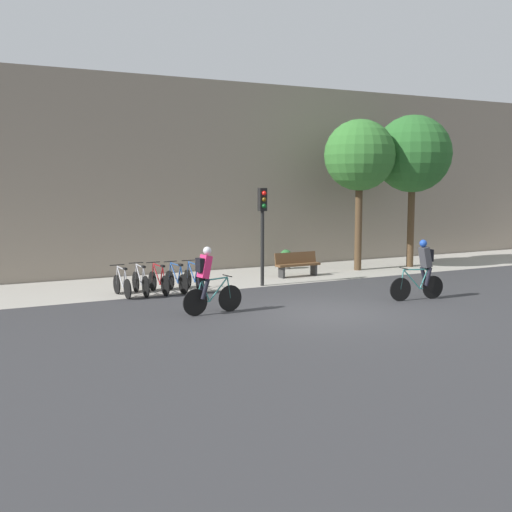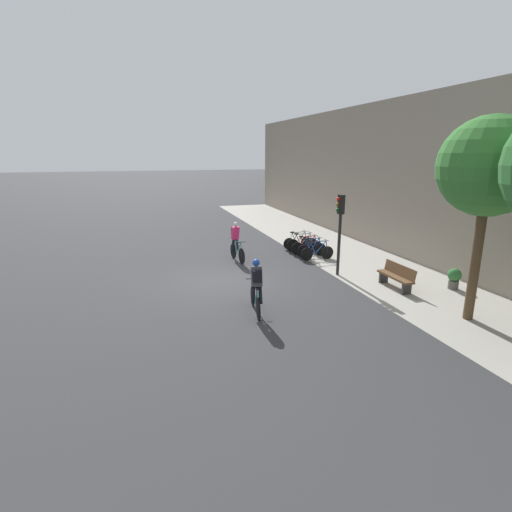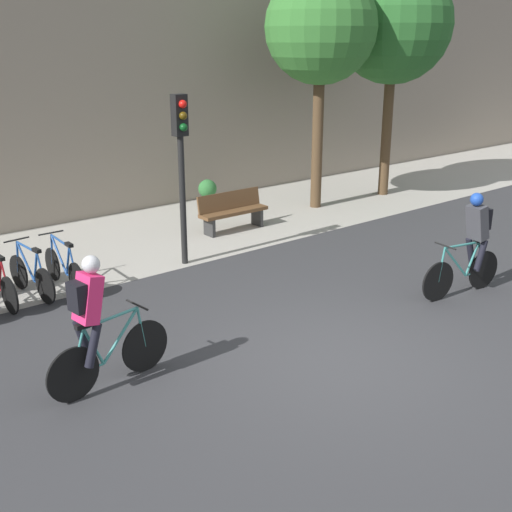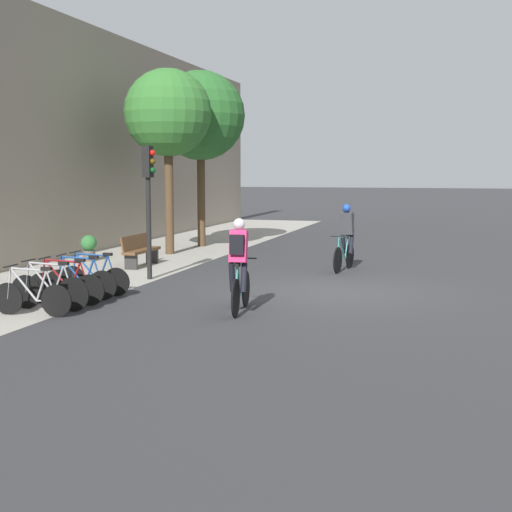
{
  "view_description": "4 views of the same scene",
  "coord_description": "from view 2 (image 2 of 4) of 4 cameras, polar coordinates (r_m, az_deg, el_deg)",
  "views": [
    {
      "loc": [
        -9.48,
        -14.01,
        3.5
      ],
      "look_at": [
        -1.41,
        1.4,
        1.46
      ],
      "focal_mm": 45.0,
      "sensor_mm": 36.0,
      "label": 1
    },
    {
      "loc": [
        14.56,
        -3.04,
        4.87
      ],
      "look_at": [
        0.18,
        1.34,
        0.96
      ],
      "focal_mm": 28.0,
      "sensor_mm": 36.0,
      "label": 2
    },
    {
      "loc": [
        -5.87,
        -5.5,
        4.23
      ],
      "look_at": [
        -0.42,
        1.26,
        1.28
      ],
      "focal_mm": 45.0,
      "sensor_mm": 36.0,
      "label": 3
    },
    {
      "loc": [
        -15.48,
        -2.61,
        2.67
      ],
      "look_at": [
        -1.85,
        1.29,
        0.97
      ],
      "focal_mm": 50.0,
      "sensor_mm": 36.0,
      "label": 4
    }
  ],
  "objects": [
    {
      "name": "kerb_strip",
      "position": [
        18.21,
        16.33,
        -1.51
      ],
      "size": [
        44.0,
        4.5,
        0.01
      ],
      "primitive_type": "cube",
      "color": "#A39E93",
      "rests_on": "ground"
    },
    {
      "name": "traffic_light_pole",
      "position": [
        16.21,
        11.91,
        5.08
      ],
      "size": [
        0.26,
        0.3,
        3.27
      ],
      "color": "black",
      "rests_on": "ground"
    },
    {
      "name": "parked_bike_2",
      "position": [
        19.79,
        7.27,
        1.39
      ],
      "size": [
        0.46,
        1.67,
        0.95
      ],
      "color": "black",
      "rests_on": "ground"
    },
    {
      "name": "street_tree_0",
      "position": [
        12.91,
        30.34,
        10.83
      ],
      "size": [
        2.76,
        2.76,
        5.88
      ],
      "color": "#4C3823",
      "rests_on": "ground"
    },
    {
      "name": "parked_bike_4",
      "position": [
        18.76,
        8.72,
        0.59
      ],
      "size": [
        0.46,
        1.66,
        0.94
      ],
      "color": "black",
      "rests_on": "ground"
    },
    {
      "name": "potted_plant",
      "position": [
        16.3,
        26.46,
        -2.77
      ],
      "size": [
        0.48,
        0.48,
        0.78
      ],
      "color": "#56514C",
      "rests_on": "ground"
    },
    {
      "name": "building_facade",
      "position": [
        19.12,
        23.65,
        9.83
      ],
      "size": [
        44.0,
        0.6,
        7.36
      ],
      "primitive_type": "cube",
      "color": "gray",
      "rests_on": "ground"
    },
    {
      "name": "parked_bike_0",
      "position": [
        20.84,
        5.96,
        2.07
      ],
      "size": [
        0.46,
        1.59,
        0.94
      ],
      "color": "black",
      "rests_on": "ground"
    },
    {
      "name": "parked_bike_1",
      "position": [
        20.31,
        6.6,
        1.78
      ],
      "size": [
        0.46,
        1.69,
        0.97
      ],
      "color": "black",
      "rests_on": "ground"
    },
    {
      "name": "cyclist_grey",
      "position": [
        12.13,
        0.02,
        -4.29
      ],
      "size": [
        1.8,
        0.52,
        1.79
      ],
      "color": "black",
      "rests_on": "ground"
    },
    {
      "name": "bench",
      "position": [
        15.54,
        19.42,
        -2.71
      ],
      "size": [
        1.72,
        0.44,
        0.89
      ],
      "color": "brown",
      "rests_on": "ground"
    },
    {
      "name": "cyclist_pink",
      "position": [
        18.42,
        -2.89,
        2.27
      ],
      "size": [
        1.78,
        0.5,
        1.8
      ],
      "color": "black",
      "rests_on": "ground"
    },
    {
      "name": "ground",
      "position": [
        15.65,
        -4.92,
        -3.6
      ],
      "size": [
        200.0,
        200.0,
        0.0
      ],
      "primitive_type": "plane",
      "color": "#333335"
    },
    {
      "name": "parked_bike_3",
      "position": [
        19.28,
        7.98,
        0.99
      ],
      "size": [
        0.46,
        1.58,
        0.95
      ],
      "color": "black",
      "rests_on": "ground"
    }
  ]
}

